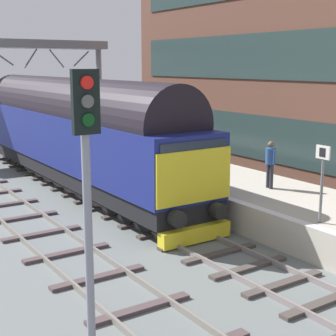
{
  "coord_description": "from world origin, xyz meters",
  "views": [
    {
      "loc": [
        -8.66,
        -15.8,
        5.23
      ],
      "look_at": [
        0.2,
        -2.48,
        1.97
      ],
      "focal_mm": 54.44,
      "sensor_mm": 36.0,
      "label": 1
    }
  ],
  "objects_px": {
    "diesel_locomotive": "(73,130)",
    "platform_number_sign": "(322,172)",
    "waiting_passenger": "(270,160)",
    "signal_post_mid": "(87,190)"
  },
  "relations": [
    {
      "from": "platform_number_sign",
      "to": "waiting_passenger",
      "type": "relative_size",
      "value": 1.29
    },
    {
      "from": "platform_number_sign",
      "to": "waiting_passenger",
      "type": "height_order",
      "value": "platform_number_sign"
    },
    {
      "from": "diesel_locomotive",
      "to": "platform_number_sign",
      "type": "height_order",
      "value": "diesel_locomotive"
    },
    {
      "from": "diesel_locomotive",
      "to": "platform_number_sign",
      "type": "distance_m",
      "value": 11.82
    },
    {
      "from": "diesel_locomotive",
      "to": "waiting_passenger",
      "type": "bearing_deg",
      "value": -64.41
    },
    {
      "from": "platform_number_sign",
      "to": "waiting_passenger",
      "type": "distance_m",
      "value": 4.04
    },
    {
      "from": "diesel_locomotive",
      "to": "signal_post_mid",
      "type": "xyz_separation_m",
      "value": [
        -5.41,
        -13.2,
        0.8
      ]
    },
    {
      "from": "signal_post_mid",
      "to": "waiting_passenger",
      "type": "bearing_deg",
      "value": 29.4
    },
    {
      "from": "signal_post_mid",
      "to": "platform_number_sign",
      "type": "distance_m",
      "value": 7.73
    },
    {
      "from": "signal_post_mid",
      "to": "platform_number_sign",
      "type": "relative_size",
      "value": 2.44
    }
  ]
}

